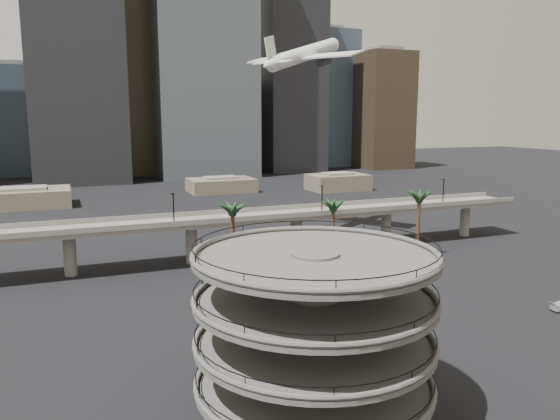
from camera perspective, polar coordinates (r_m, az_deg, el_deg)
name	(u,v)px	position (r m, az deg, el deg)	size (l,w,h in m)	color
ground	(405,377)	(64.06, 12.89, -16.66)	(700.00, 700.00, 0.00)	black
parking_ramp	(314,321)	(50.81, 3.61, -11.51)	(22.20, 22.20, 17.35)	#4F4C49
overpass	(245,222)	(109.05, -3.64, -1.26)	(130.00, 9.30, 14.70)	#69645D
palm_trees	(332,205)	(104.31, 5.48, 0.48)	(42.40, 10.40, 14.00)	#472E1E
low_buildings	(186,189)	(194.87, -9.83, 2.20)	(135.00, 27.50, 6.80)	brown
skyline	(166,74)	(268.83, -11.85, 13.73)	(269.00, 86.00, 129.71)	#86745C
airborne_jet	(304,55)	(132.08, 2.56, 15.91)	(29.45, 27.52, 11.29)	silver
car_a	(339,309)	(80.68, 6.19, -10.23)	(1.67, 4.14, 1.41)	#A3172F
car_b	(391,315)	(79.39, 11.54, -10.68)	(1.61, 4.61, 1.52)	black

